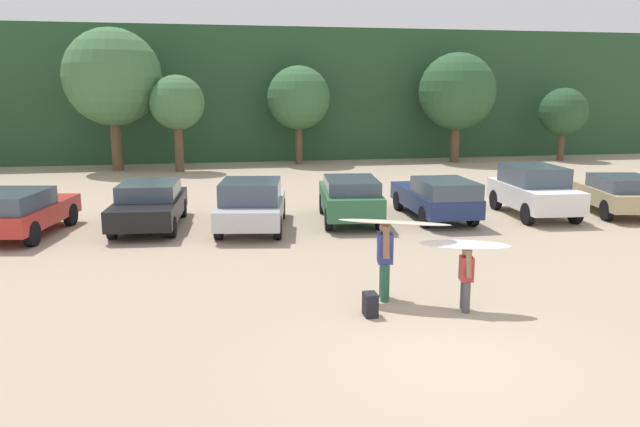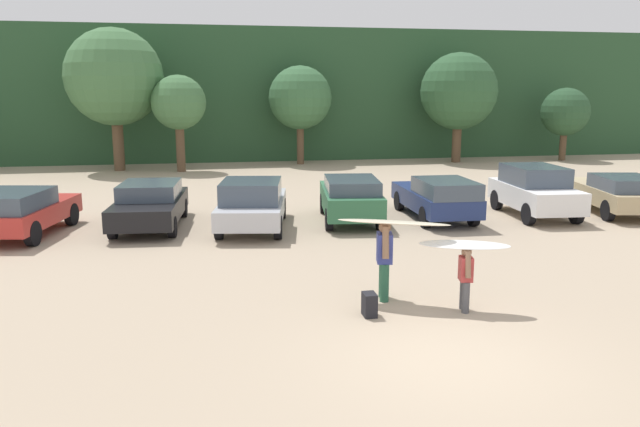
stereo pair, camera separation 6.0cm
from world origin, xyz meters
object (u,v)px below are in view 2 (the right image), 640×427
person_adult (384,256)px  parked_car_tan (616,192)px  parked_car_navy (437,197)px  surfboard_white (465,245)px  parked_car_black (150,204)px  surfboard_cream (393,222)px  backpack_dropped (369,305)px  person_child (466,275)px  parked_car_silver (252,203)px  parked_car_white (535,190)px  parked_car_forest_green (351,197)px  parked_car_red (20,211)px

person_adult → parked_car_tan: bearing=-133.8°
parked_car_navy → surfboard_white: size_ratio=2.53×
parked_car_black → parked_car_navy: parked_car_navy is taller
surfboard_cream → backpack_dropped: 1.73m
surfboard_white → person_child: bearing=104.8°
parked_car_silver → person_child: bearing=-147.1°
parked_car_black → backpack_dropped: 10.06m
parked_car_navy → person_child: 8.80m
parked_car_white → backpack_dropped: 11.53m
surfboard_white → backpack_dropped: size_ratio=4.02×
parked_car_silver → parked_car_forest_green: (3.23, 0.53, 0.00)m
parked_car_white → parked_car_tan: bearing=-86.6°
parked_car_red → parked_car_forest_green: parked_car_forest_green is taller
person_adult → person_child: (1.35, -0.95, -0.20)m
parked_car_navy → parked_car_tan: bearing=-89.0°
parked_car_white → parked_car_navy: bearing=93.2°
parked_car_black → backpack_dropped: parked_car_black is taller
parked_car_red → parked_car_navy: size_ratio=0.96×
parked_car_black → parked_car_silver: bearing=-101.7°
parked_car_navy → surfboard_cream: bearing=154.8°
parked_car_red → parked_car_silver: bearing=-81.4°
parked_car_navy → backpack_dropped: 9.50m
parked_car_red → surfboard_cream: size_ratio=1.89×
parked_car_red → parked_car_white: bearing=-79.2°
parked_car_white → person_child: 10.34m
parked_car_forest_green → surfboard_cream: (-0.99, -7.76, 0.83)m
parked_car_silver → parked_car_white: 9.61m
person_adult → backpack_dropped: (-0.54, -0.88, -0.70)m
parked_car_silver → backpack_dropped: (1.58, -7.98, -0.58)m
parked_car_tan → person_adult: size_ratio=3.01×
parked_car_white → backpack_dropped: size_ratio=9.13×
parked_car_black → surfboard_white: bearing=-138.8°
parked_car_forest_green → person_adult: (-1.12, -7.62, 0.12)m
parked_car_red → person_adult: 11.52m
parked_car_navy → parked_car_white: size_ratio=1.11×
parked_car_forest_green → parked_car_navy: (2.91, -0.19, -0.04)m
surfboard_cream → backpack_dropped: surfboard_cream is taller
parked_car_forest_green → surfboard_cream: surfboard_cream is taller
surfboard_white → parked_car_navy: bearing=-89.1°
parked_car_red → person_adult: (8.88, -7.35, 0.15)m
parked_car_forest_green → parked_car_white: size_ratio=1.06×
parked_car_white → person_child: size_ratio=3.20×
parked_car_navy → surfboard_white: 8.69m
parked_car_red → parked_car_silver: 6.77m
parked_car_silver → parked_car_navy: size_ratio=1.04×
person_adult → surfboard_white: 1.63m
parked_car_black → person_adult: bearing=-142.3°
parked_car_silver → backpack_dropped: 8.15m
parked_car_navy → parked_car_tan: (6.53, -0.13, -0.02)m
parked_car_white → person_adult: size_ratio=2.50×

